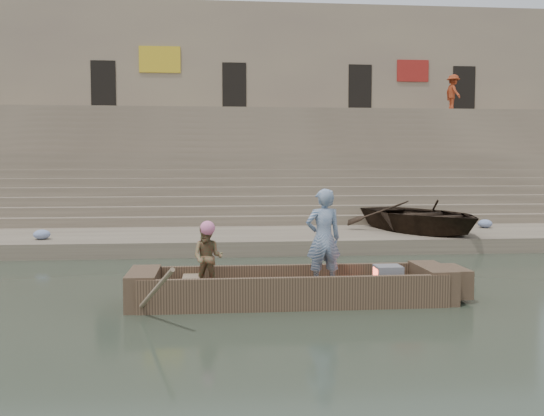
{
  "coord_description": "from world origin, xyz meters",
  "views": [
    {
      "loc": [
        -3.2,
        -9.56,
        2.43
      ],
      "look_at": [
        -1.85,
        4.34,
        1.4
      ],
      "focal_mm": 40.09,
      "sensor_mm": 36.0,
      "label": 1
    }
  ],
  "objects": [
    {
      "name": "ground",
      "position": [
        0.0,
        0.0,
        0.0
      ],
      "size": [
        120.0,
        120.0,
        0.0
      ],
      "primitive_type": "plane",
      "color": "#293226",
      "rests_on": "ground"
    },
    {
      "name": "standing_man",
      "position": [
        -1.26,
        1.0,
        1.1
      ],
      "size": [
        0.69,
        0.5,
        1.77
      ],
      "primitive_type": "imported",
      "rotation": [
        0.0,
        0.0,
        3.27
      ],
      "color": "navy",
      "rests_on": "main_rowboat"
    },
    {
      "name": "television",
      "position": [
        -0.13,
        0.84,
        0.42
      ],
      "size": [
        0.46,
        0.42,
        0.4
      ],
      "color": "slate",
      "rests_on": "main_rowboat"
    },
    {
      "name": "main_rowboat",
      "position": [
        -1.85,
        0.84,
        0.11
      ],
      "size": [
        5.0,
        1.3,
        0.22
      ],
      "primitive_type": "cube",
      "color": "brown",
      "rests_on": "ground"
    },
    {
      "name": "mid_landing",
      "position": [
        0.0,
        15.5,
        1.4
      ],
      "size": [
        32.0,
        3.0,
        2.8
      ],
      "primitive_type": "cube",
      "color": "gray",
      "rests_on": "ground"
    },
    {
      "name": "ghat_steps",
      "position": [
        0.0,
        17.19,
        1.8
      ],
      "size": [
        32.0,
        11.0,
        5.2
      ],
      "color": "gray",
      "rests_on": "ground"
    },
    {
      "name": "lower_landing",
      "position": [
        0.0,
        8.0,
        0.2
      ],
      "size": [
        32.0,
        4.0,
        0.4
      ],
      "primitive_type": "cube",
      "color": "gray",
      "rests_on": "ground"
    },
    {
      "name": "building_wall",
      "position": [
        0.0,
        26.5,
        5.6
      ],
      "size": [
        32.0,
        5.07,
        11.2
      ],
      "color": "gray",
      "rests_on": "ground"
    },
    {
      "name": "rowboat_trim",
      "position": [
        -1.64,
        0.84,
        0.31
      ],
      "size": [
        6.04,
        2.63,
        1.82
      ],
      "color": "brown",
      "rests_on": "ground"
    },
    {
      "name": "upper_landing",
      "position": [
        0.0,
        22.5,
        2.6
      ],
      "size": [
        32.0,
        3.0,
        5.2
      ],
      "primitive_type": "cube",
      "color": "gray",
      "rests_on": "ground"
    },
    {
      "name": "cloth_bundles",
      "position": [
        -1.22,
        7.88,
        0.53
      ],
      "size": [
        13.53,
        2.09,
        0.26
      ],
      "color": "#3F5999",
      "rests_on": "lower_landing"
    },
    {
      "name": "rowing_man",
      "position": [
        -3.3,
        0.97,
        0.79
      ],
      "size": [
        0.65,
        0.56,
        1.15
      ],
      "primitive_type": "imported",
      "rotation": [
        0.0,
        0.0,
        -0.25
      ],
      "color": "#2B8346",
      "rests_on": "main_rowboat"
    },
    {
      "name": "beached_rowboat",
      "position": [
        2.93,
        7.81,
        0.87
      ],
      "size": [
        4.64,
        5.42,
        0.95
      ],
      "primitive_type": "imported",
      "rotation": [
        0.0,
        0.0,
        0.35
      ],
      "color": "#2D2116",
      "rests_on": "lower_landing"
    },
    {
      "name": "pedestrian",
      "position": [
        9.51,
        21.84,
        6.15
      ],
      "size": [
        0.85,
        1.31,
        1.91
      ],
      "primitive_type": "imported",
      "rotation": [
        0.0,
        0.0,
        1.69
      ],
      "color": "#943519",
      "rests_on": "upper_landing"
    }
  ]
}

